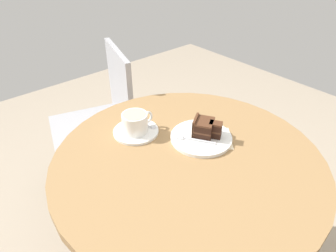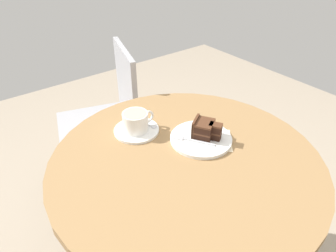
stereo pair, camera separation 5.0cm
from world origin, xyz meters
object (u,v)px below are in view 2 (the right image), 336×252
at_px(saucer, 137,130).
at_px(cafe_chair, 111,113).
at_px(fork, 188,139).
at_px(napkin, 211,139).
at_px(coffee_cup, 136,121).
at_px(teaspoon, 147,125).
at_px(cake_plate, 201,139).
at_px(cake_slice, 205,129).

distance_m(saucer, cafe_chair, 0.52).
bearing_deg(fork, napkin, -146.14).
bearing_deg(cafe_chair, coffee_cup, 2.45).
xyz_separation_m(teaspoon, fork, (0.06, -0.16, 0.00)).
distance_m(fork, napkin, 0.08).
bearing_deg(cake_plate, napkin, -33.55).
bearing_deg(napkin, coffee_cup, 132.28).
height_order(fork, napkin, fork).
relative_size(teaspoon, cake_plate, 0.45).
distance_m(fork, cafe_chair, 0.66).
xyz_separation_m(cake_plate, napkin, (0.03, -0.02, -0.00)).
relative_size(saucer, teaspoon, 1.67).
distance_m(napkin, cafe_chair, 0.69).
height_order(coffee_cup, teaspoon, coffee_cup).
height_order(teaspoon, cafe_chair, cafe_chair).
relative_size(saucer, cake_plate, 0.76).
xyz_separation_m(teaspoon, cake_slice, (0.11, -0.18, 0.03)).
bearing_deg(napkin, saucer, 131.57).
height_order(cake_slice, napkin, cake_slice).
xyz_separation_m(saucer, coffee_cup, (-0.00, -0.00, 0.04)).
relative_size(teaspoon, cake_slice, 0.90).
bearing_deg(cafe_chair, teaspoon, 7.89).
distance_m(saucer, teaspoon, 0.05).
xyz_separation_m(saucer, fork, (0.10, -0.16, 0.01)).
bearing_deg(fork, saucer, -0.39).
relative_size(fork, napkin, 0.72).
bearing_deg(cafe_chair, cake_slice, 20.55).
distance_m(cake_plate, cake_slice, 0.04).
height_order(cake_slice, fork, cake_slice).
bearing_deg(cake_slice, cafe_chair, 93.25).
xyz_separation_m(saucer, napkin, (0.17, -0.20, -0.00)).
bearing_deg(cake_slice, napkin, -47.26).
bearing_deg(fork, cafe_chair, -34.05).
height_order(teaspoon, fork, fork).
relative_size(cake_slice, cafe_chair, 0.13).
height_order(saucer, cake_slice, cake_slice).
distance_m(cake_slice, cafe_chair, 0.69).
bearing_deg(cake_plate, coffee_cup, 130.20).
xyz_separation_m(coffee_cup, cake_plate, (0.15, -0.17, -0.04)).
bearing_deg(saucer, cafe_chair, 75.24).
bearing_deg(napkin, cake_slice, 132.74).
relative_size(saucer, coffee_cup, 1.33).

